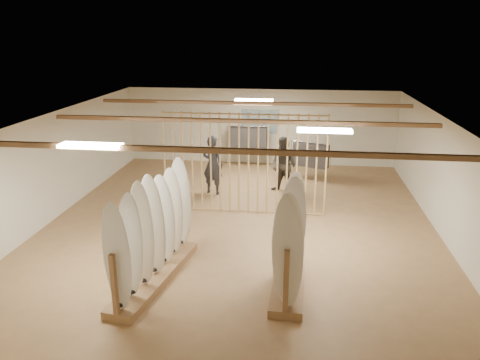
# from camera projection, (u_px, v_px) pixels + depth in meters

# --- Properties ---
(floor) EXTENTS (12.00, 12.00, 0.00)m
(floor) POSITION_uv_depth(u_px,v_px,m) (240.00, 223.00, 12.29)
(floor) COLOR #A77D50
(floor) RESTS_ON ground
(ceiling) EXTENTS (12.00, 12.00, 0.00)m
(ceiling) POSITION_uv_depth(u_px,v_px,m) (240.00, 118.00, 11.44)
(ceiling) COLOR gray
(ceiling) RESTS_ON ground
(wall_back) EXTENTS (12.00, 0.00, 12.00)m
(wall_back) POSITION_uv_depth(u_px,v_px,m) (260.00, 127.00, 17.54)
(wall_back) COLOR silver
(wall_back) RESTS_ON ground
(wall_front) EXTENTS (12.00, 0.00, 12.00)m
(wall_front) POSITION_uv_depth(u_px,v_px,m) (183.00, 302.00, 6.19)
(wall_front) COLOR silver
(wall_front) RESTS_ON ground
(wall_left) EXTENTS (0.00, 12.00, 12.00)m
(wall_left) POSITION_uv_depth(u_px,v_px,m) (54.00, 166.00, 12.46)
(wall_left) COLOR silver
(wall_left) RESTS_ON ground
(wall_right) EXTENTS (0.00, 12.00, 12.00)m
(wall_right) POSITION_uv_depth(u_px,v_px,m) (445.00, 180.00, 11.27)
(wall_right) COLOR silver
(wall_right) RESTS_ON ground
(ceiling_slats) EXTENTS (9.50, 6.12, 0.10)m
(ceiling_slats) POSITION_uv_depth(u_px,v_px,m) (240.00, 121.00, 11.46)
(ceiling_slats) COLOR olive
(ceiling_slats) RESTS_ON ground
(light_panels) EXTENTS (1.20, 0.35, 0.06)m
(light_panels) POSITION_uv_depth(u_px,v_px,m) (240.00, 120.00, 11.46)
(light_panels) COLOR white
(light_panels) RESTS_ON ground
(bamboo_partition) EXTENTS (4.45, 0.05, 2.78)m
(bamboo_partition) POSITION_uv_depth(u_px,v_px,m) (244.00, 164.00, 12.62)
(bamboo_partition) COLOR tan
(bamboo_partition) RESTS_ON ground
(poster) EXTENTS (1.40, 0.03, 0.90)m
(poster) POSITION_uv_depth(u_px,v_px,m) (260.00, 122.00, 17.46)
(poster) COLOR teal
(poster) RESTS_ON ground
(rack_left) EXTENTS (1.08, 3.14, 2.16)m
(rack_left) POSITION_uv_depth(u_px,v_px,m) (154.00, 247.00, 9.27)
(rack_left) COLOR olive
(rack_left) RESTS_ON floor
(rack_right) EXTENTS (0.67, 1.93, 2.22)m
(rack_right) POSITION_uv_depth(u_px,v_px,m) (289.00, 257.00, 8.83)
(rack_right) COLOR olive
(rack_right) RESTS_ON floor
(clothing_rack_a) EXTENTS (1.48, 0.38, 1.58)m
(clothing_rack_a) POSITION_uv_depth(u_px,v_px,m) (248.00, 140.00, 17.13)
(clothing_rack_a) COLOR silver
(clothing_rack_a) RESTS_ON floor
(clothing_rack_b) EXTENTS (1.21, 0.76, 1.36)m
(clothing_rack_b) POSITION_uv_depth(u_px,v_px,m) (311.00, 155.00, 15.54)
(clothing_rack_b) COLOR silver
(clothing_rack_b) RESTS_ON floor
(shopper_a) EXTENTS (0.88, 0.72, 2.08)m
(shopper_a) POSITION_uv_depth(u_px,v_px,m) (213.00, 161.00, 14.28)
(shopper_a) COLOR #282A30
(shopper_a) RESTS_ON floor
(shopper_b) EXTENTS (1.22, 1.14, 2.00)m
(shopper_b) POSITION_uv_depth(u_px,v_px,m) (284.00, 162.00, 14.34)
(shopper_b) COLOR #322C26
(shopper_b) RESTS_ON floor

